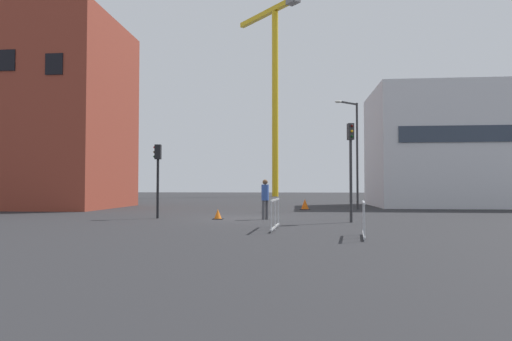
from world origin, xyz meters
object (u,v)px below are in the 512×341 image
construction_crane (275,77)px  traffic_light_far (351,156)px  traffic_cone_striped (305,205)px  traffic_light_median (158,168)px  streetlamp_tall (354,145)px  traffic_cone_by_barrier (218,215)px  pedestrian_walking (265,196)px

construction_crane → traffic_light_far: (5.42, -44.55, -14.45)m
traffic_light_far → traffic_cone_striped: (-1.76, 10.11, -2.49)m
traffic_light_far → construction_crane: bearing=96.9°
traffic_light_median → traffic_cone_striped: traffic_light_median is taller
traffic_light_far → streetlamp_tall: bearing=81.8°
traffic_cone_by_barrier → pedestrian_walking: bearing=1.0°
construction_crane → traffic_light_far: size_ratio=6.59×
traffic_light_far → pedestrian_walking: size_ratio=2.28×
traffic_light_median → pedestrian_walking: bearing=-2.5°
traffic_light_far → pedestrian_walking: bearing=161.1°
construction_crane → streetlamp_tall: bearing=-78.6°
streetlamp_tall → traffic_cone_striped: 5.06m
construction_crane → streetlamp_tall: construction_crane is taller
traffic_light_far → traffic_cone_by_barrier: (-5.93, 1.25, -2.59)m
traffic_cone_striped → traffic_light_median: bearing=-129.7°
construction_crane → traffic_cone_striped: (3.66, -34.44, -16.94)m
construction_crane → pedestrian_walking: (1.68, -43.27, -16.18)m
traffic_light_median → traffic_cone_striped: 11.36m
pedestrian_walking → construction_crane: bearing=92.2°
streetlamp_tall → construction_crane: bearing=101.4°
traffic_light_median → construction_crane: bearing=85.4°
traffic_light_median → traffic_cone_by_barrier: 3.68m
streetlamp_tall → traffic_cone_striped: streetlamp_tall is taller
streetlamp_tall → traffic_cone_by_barrier: bearing=-129.1°
traffic_light_median → traffic_cone_by_barrier: size_ratio=7.41×
construction_crane → traffic_cone_by_barrier: 46.54m
streetlamp_tall → traffic_light_median: (-10.38, -8.86, -1.81)m
traffic_cone_by_barrier → traffic_cone_striped: bearing=64.8°
traffic_cone_striped → pedestrian_walking: bearing=-102.7°
traffic_cone_striped → streetlamp_tall: bearing=4.5°
traffic_light_far → traffic_cone_by_barrier: 6.59m
streetlamp_tall → traffic_cone_by_barrier: size_ratio=14.80×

